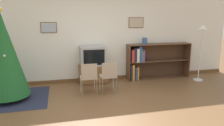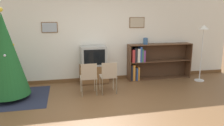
% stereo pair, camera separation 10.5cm
% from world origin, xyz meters
% --- Properties ---
extents(ground_plane, '(24.00, 24.00, 0.00)m').
position_xyz_m(ground_plane, '(0.00, 0.00, 0.00)').
color(ground_plane, brown).
extents(wall_back, '(8.70, 0.11, 2.70)m').
position_xyz_m(wall_back, '(0.00, 2.37, 1.35)').
color(wall_back, silver).
rests_on(wall_back, ground_plane).
extents(area_rug, '(1.77, 1.52, 0.01)m').
position_xyz_m(area_rug, '(-2.22, 1.32, 0.00)').
color(area_rug, '#23283D').
rests_on(area_rug, ground_plane).
extents(christmas_tree, '(0.97, 0.97, 2.11)m').
position_xyz_m(christmas_tree, '(-2.22, 1.32, 1.06)').
color(christmas_tree, maroon).
rests_on(christmas_tree, area_rug).
extents(tv_console, '(0.81, 0.44, 0.53)m').
position_xyz_m(tv_console, '(-0.10, 2.08, 0.27)').
color(tv_console, brown).
rests_on(tv_console, ground_plane).
extents(television, '(0.71, 0.43, 0.55)m').
position_xyz_m(television, '(-0.10, 2.07, 0.80)').
color(television, '#9E9E99').
rests_on(television, tv_console).
extents(folding_chair_left, '(0.40, 0.40, 0.82)m').
position_xyz_m(folding_chair_left, '(-0.35, 1.15, 0.47)').
color(folding_chair_left, tan).
rests_on(folding_chair_left, ground_plane).
extents(folding_chair_right, '(0.40, 0.40, 0.82)m').
position_xyz_m(folding_chair_right, '(0.15, 1.15, 0.47)').
color(folding_chair_right, tan).
rests_on(folding_chair_right, ground_plane).
extents(bookshelf, '(1.99, 0.36, 1.08)m').
position_xyz_m(bookshelf, '(1.60, 2.14, 0.54)').
color(bookshelf, brown).
rests_on(bookshelf, ground_plane).
extents(vase, '(0.14, 0.14, 0.19)m').
position_xyz_m(vase, '(1.48, 2.14, 1.18)').
color(vase, '#335684').
rests_on(vase, bookshelf).
extents(standing_lamp, '(0.28, 0.28, 1.66)m').
position_xyz_m(standing_lamp, '(3.03, 1.61, 1.28)').
color(standing_lamp, silver).
rests_on(standing_lamp, ground_plane).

